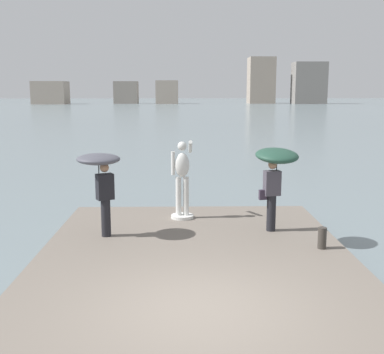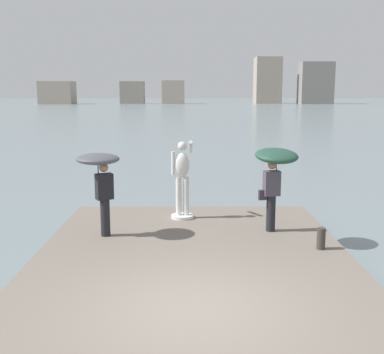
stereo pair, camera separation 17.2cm
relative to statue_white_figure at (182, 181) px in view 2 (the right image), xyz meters
The scene contains 7 objects.
ground_plane 34.51m from the statue_white_figure, 89.58° to the left, with size 400.00×400.00×0.00m, color slate.
pier 3.82m from the statue_white_figure, 85.95° to the right, with size 6.59×9.81×0.40m, color #70665B.
statue_white_figure is the anchor object (origin of this frame).
onlooker_left 2.54m from the statue_white_figure, 138.86° to the right, with size 1.35×1.35×1.96m.
onlooker_right 2.61m from the statue_white_figure, 28.32° to the right, with size 1.22×1.24×2.06m.
mooring_bollard 4.08m from the statue_white_figure, 41.18° to the right, with size 0.18×0.18×0.47m, color #38332D.
distant_skyline 131.97m from the statue_white_figure, 85.87° to the left, with size 83.29×13.76×13.45m.
Camera 2 is at (-0.09, -7.18, 3.77)m, focal length 45.66 mm.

